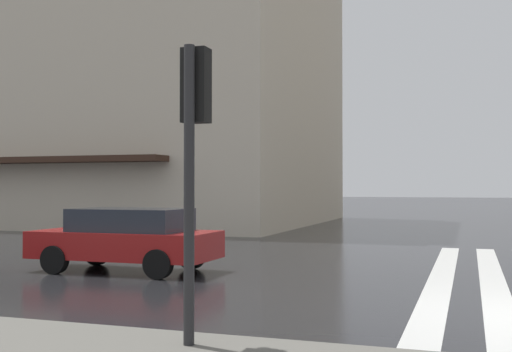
{
  "coord_description": "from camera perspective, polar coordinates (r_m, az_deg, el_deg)",
  "views": [
    {
      "loc": [
        -10.0,
        1.03,
        1.89
      ],
      "look_at": [
        3.26,
        5.51,
        2.13
      ],
      "focal_mm": 44.59,
      "sensor_mm": 36.0,
      "label": 1
    }
  ],
  "objects": [
    {
      "name": "haussmann_block_mid",
      "position": [
        37.7,
        -14.46,
        13.48
      ],
      "size": [
        17.33,
        25.11,
        23.07
      ],
      "color": "beige",
      "rests_on": "ground_plane"
    },
    {
      "name": "traffic_signal_post",
      "position": [
        7.2,
        -5.6,
        4.24
      ],
      "size": [
        0.44,
        0.3,
        3.32
      ],
      "color": "#232326",
      "rests_on": "sidewalk_pavement"
    },
    {
      "name": "car_red",
      "position": [
        14.5,
        -11.52,
        -5.45
      ],
      "size": [
        1.85,
        4.1,
        1.41
      ],
      "color": "maroon",
      "rests_on": "ground_plane"
    }
  ]
}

